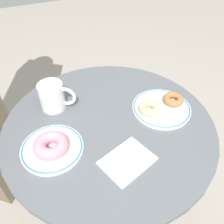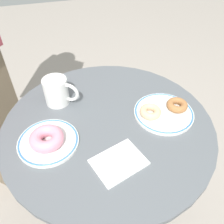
{
  "view_description": "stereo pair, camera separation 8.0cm",
  "coord_description": "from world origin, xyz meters",
  "px_view_note": "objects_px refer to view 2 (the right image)",
  "views": [
    {
      "loc": [
        -0.21,
        -0.52,
        1.32
      ],
      "look_at": [
        0.02,
        0.02,
        0.77
      ],
      "focal_mm": 38.2,
      "sensor_mm": 36.0,
      "label": 1
    },
    {
      "loc": [
        -0.13,
        -0.54,
        1.32
      ],
      "look_at": [
        0.02,
        0.02,
        0.77
      ],
      "focal_mm": 38.2,
      "sensor_mm": 36.0,
      "label": 2
    }
  ],
  "objects_px": {
    "donut_glazed": "(150,112)",
    "paper_napkin": "(119,162)",
    "donut_pink_frosted": "(47,138)",
    "donut_cinnamon": "(177,105)",
    "coffee_mug": "(57,91)",
    "plate_right": "(164,113)",
    "plate_left": "(48,142)",
    "cafe_table": "(109,167)"
  },
  "relations": [
    {
      "from": "cafe_table",
      "to": "coffee_mug",
      "type": "height_order",
      "value": "coffee_mug"
    },
    {
      "from": "plate_left",
      "to": "paper_napkin",
      "type": "distance_m",
      "value": 0.23
    },
    {
      "from": "plate_left",
      "to": "donut_glazed",
      "type": "bearing_deg",
      "value": 4.47
    },
    {
      "from": "cafe_table",
      "to": "donut_glazed",
      "type": "relative_size",
      "value": 10.06
    },
    {
      "from": "plate_right",
      "to": "paper_napkin",
      "type": "bearing_deg",
      "value": -143.5
    },
    {
      "from": "plate_right",
      "to": "donut_cinnamon",
      "type": "distance_m",
      "value": 0.05
    },
    {
      "from": "cafe_table",
      "to": "donut_pink_frosted",
      "type": "bearing_deg",
      "value": -168.05
    },
    {
      "from": "donut_glazed",
      "to": "coffee_mug",
      "type": "bearing_deg",
      "value": 151.38
    },
    {
      "from": "donut_pink_frosted",
      "to": "paper_napkin",
      "type": "bearing_deg",
      "value": -31.94
    },
    {
      "from": "coffee_mug",
      "to": "donut_cinnamon",
      "type": "bearing_deg",
      "value": -21.28
    },
    {
      "from": "paper_napkin",
      "to": "donut_cinnamon",
      "type": "bearing_deg",
      "value": 31.63
    },
    {
      "from": "donut_cinnamon",
      "to": "donut_glazed",
      "type": "distance_m",
      "value": 0.1
    },
    {
      "from": "donut_glazed",
      "to": "paper_napkin",
      "type": "distance_m",
      "value": 0.22
    },
    {
      "from": "plate_right",
      "to": "donut_cinnamon",
      "type": "xyz_separation_m",
      "value": [
        0.05,
        0.01,
        0.02
      ]
    },
    {
      "from": "plate_right",
      "to": "paper_napkin",
      "type": "height_order",
      "value": "plate_right"
    },
    {
      "from": "plate_left",
      "to": "donut_cinnamon",
      "type": "distance_m",
      "value": 0.45
    },
    {
      "from": "cafe_table",
      "to": "plate_right",
      "type": "relative_size",
      "value": 3.58
    },
    {
      "from": "donut_pink_frosted",
      "to": "paper_napkin",
      "type": "xyz_separation_m",
      "value": [
        0.19,
        -0.12,
        -0.03
      ]
    },
    {
      "from": "cafe_table",
      "to": "plate_left",
      "type": "relative_size",
      "value": 3.92
    },
    {
      "from": "plate_left",
      "to": "paper_napkin",
      "type": "bearing_deg",
      "value": -33.86
    },
    {
      "from": "plate_right",
      "to": "donut_pink_frosted",
      "type": "xyz_separation_m",
      "value": [
        -0.4,
        -0.04,
        0.02
      ]
    },
    {
      "from": "donut_pink_frosted",
      "to": "plate_right",
      "type": "bearing_deg",
      "value": 5.01
    },
    {
      "from": "cafe_table",
      "to": "paper_napkin",
      "type": "relative_size",
      "value": 5.09
    },
    {
      "from": "donut_cinnamon",
      "to": "plate_left",
      "type": "bearing_deg",
      "value": -175.84
    },
    {
      "from": "plate_left",
      "to": "donut_cinnamon",
      "type": "relative_size",
      "value": 2.56
    },
    {
      "from": "donut_glazed",
      "to": "plate_right",
      "type": "bearing_deg",
      "value": -0.31
    },
    {
      "from": "plate_left",
      "to": "donut_pink_frosted",
      "type": "height_order",
      "value": "donut_pink_frosted"
    },
    {
      "from": "plate_left",
      "to": "donut_cinnamon",
      "type": "height_order",
      "value": "donut_cinnamon"
    },
    {
      "from": "donut_pink_frosted",
      "to": "donut_cinnamon",
      "type": "height_order",
      "value": "donut_pink_frosted"
    },
    {
      "from": "plate_left",
      "to": "coffee_mug",
      "type": "bearing_deg",
      "value": 74.41
    },
    {
      "from": "coffee_mug",
      "to": "plate_right",
      "type": "bearing_deg",
      "value": -24.92
    },
    {
      "from": "plate_left",
      "to": "cafe_table",
      "type": "bearing_deg",
      "value": 9.74
    },
    {
      "from": "cafe_table",
      "to": "plate_right",
      "type": "bearing_deg",
      "value": -2.12
    },
    {
      "from": "plate_left",
      "to": "paper_napkin",
      "type": "xyz_separation_m",
      "value": [
        0.19,
        -0.13,
        -0.0
      ]
    },
    {
      "from": "plate_left",
      "to": "donut_glazed",
      "type": "xyz_separation_m",
      "value": [
        0.35,
        0.03,
        0.02
      ]
    },
    {
      "from": "plate_right",
      "to": "cafe_table",
      "type": "bearing_deg",
      "value": 177.88
    },
    {
      "from": "plate_left",
      "to": "donut_glazed",
      "type": "height_order",
      "value": "donut_glazed"
    },
    {
      "from": "coffee_mug",
      "to": "donut_glazed",
      "type": "bearing_deg",
      "value": -28.62
    },
    {
      "from": "cafe_table",
      "to": "donut_cinnamon",
      "type": "relative_size",
      "value": 10.06
    },
    {
      "from": "donut_cinnamon",
      "to": "cafe_table",
      "type": "bearing_deg",
      "value": 179.66
    },
    {
      "from": "donut_glazed",
      "to": "coffee_mug",
      "type": "distance_m",
      "value": 0.34
    },
    {
      "from": "donut_pink_frosted",
      "to": "paper_napkin",
      "type": "relative_size",
      "value": 0.72
    }
  ]
}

